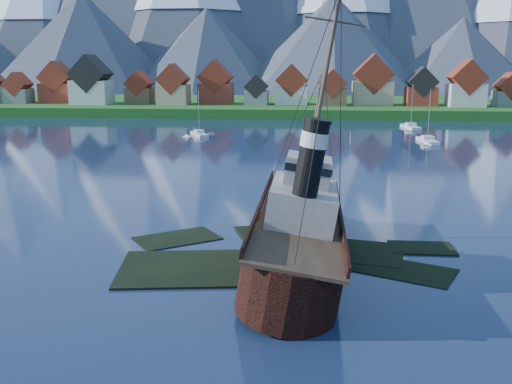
# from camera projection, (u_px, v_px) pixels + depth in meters

# --- Properties ---
(ground) EXTENTS (1400.00, 1400.00, 0.00)m
(ground) POSITION_uv_depth(u_px,v_px,m) (261.00, 262.00, 50.87)
(ground) COLOR #182643
(ground) RESTS_ON ground
(shoal) EXTENTS (31.71, 21.24, 1.14)m
(shoal) POSITION_uv_depth(u_px,v_px,m) (282.00, 258.00, 52.88)
(shoal) COLOR black
(shoal) RESTS_ON ground
(shore_bank) EXTENTS (600.00, 80.00, 3.20)m
(shore_bank) POSITION_uv_depth(u_px,v_px,m) (298.00, 109.00, 215.94)
(shore_bank) COLOR #184F16
(shore_bank) RESTS_ON ground
(seawall) EXTENTS (600.00, 2.50, 2.00)m
(seawall) POSITION_uv_depth(u_px,v_px,m) (295.00, 119.00, 179.04)
(seawall) COLOR #3F3D38
(seawall) RESTS_ON ground
(town) EXTENTS (250.96, 16.69, 17.30)m
(town) POSITION_uv_depth(u_px,v_px,m) (202.00, 87.00, 199.56)
(town) COLOR maroon
(town) RESTS_ON ground
(tugboat_wreck) EXTENTS (7.16, 30.85, 24.45)m
(tugboat_wreck) POSITION_uv_depth(u_px,v_px,m) (292.00, 227.00, 50.61)
(tugboat_wreck) COLOR black
(tugboat_wreck) RESTS_ON ground
(sailboat_c) EXTENTS (5.95, 9.04, 11.55)m
(sailboat_c) POSITION_uv_depth(u_px,v_px,m) (199.00, 135.00, 138.24)
(sailboat_c) COLOR silver
(sailboat_c) RESTS_ON ground
(sailboat_e) EXTENTS (4.12, 10.92, 12.35)m
(sailboat_e) POSITION_uv_depth(u_px,v_px,m) (411.00, 127.00, 153.44)
(sailboat_e) COLOR silver
(sailboat_e) RESTS_ON ground
(sailboat_f) EXTENTS (3.37, 10.37, 12.20)m
(sailboat_f) POSITION_uv_depth(u_px,v_px,m) (427.00, 141.00, 126.66)
(sailboat_f) COLOR silver
(sailboat_f) RESTS_ON ground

